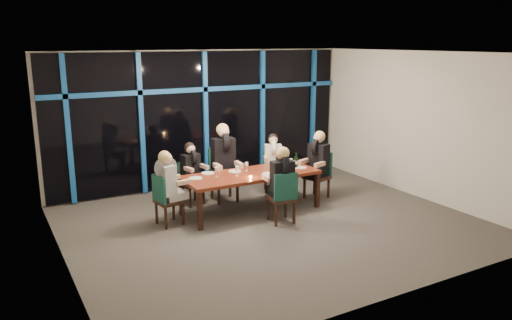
% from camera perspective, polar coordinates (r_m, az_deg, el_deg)
% --- Properties ---
extents(room, '(7.04, 7.00, 3.02)m').
position_cam_1_polar(room, '(8.51, 1.98, 5.56)').
color(room, '#514C47').
rests_on(room, ground).
extents(window_wall, '(6.86, 0.43, 2.94)m').
position_cam_1_polar(window_wall, '(11.16, -5.83, 4.96)').
color(window_wall, black).
rests_on(window_wall, ground).
extents(dining_table, '(2.60, 1.00, 0.75)m').
position_cam_1_polar(dining_table, '(9.46, -0.59, -1.92)').
color(dining_table, maroon).
rests_on(dining_table, ground).
extents(chair_far_left, '(0.46, 0.46, 0.86)m').
position_cam_1_polar(chair_far_left, '(10.05, -7.56, -2.31)').
color(chair_far_left, black).
rests_on(chair_far_left, ground).
extents(chair_far_mid, '(0.54, 0.54, 1.08)m').
position_cam_1_polar(chair_far_mid, '(10.20, -3.84, -1.25)').
color(chair_far_mid, black).
rests_on(chair_far_mid, ground).
extents(chair_far_right, '(0.53, 0.53, 0.87)m').
position_cam_1_polar(chair_far_right, '(10.80, 1.91, -1.05)').
color(chair_far_right, black).
rests_on(chair_far_right, ground).
extents(chair_end_left, '(0.49, 0.49, 0.92)m').
position_cam_1_polar(chair_end_left, '(8.91, -10.38, -4.25)').
color(chair_end_left, black).
rests_on(chair_end_left, ground).
extents(chair_end_right, '(0.57, 0.57, 0.96)m').
position_cam_1_polar(chair_end_right, '(10.42, 7.25, -1.39)').
color(chair_end_right, black).
rests_on(chair_end_right, ground).
extents(chair_near_mid, '(0.50, 0.50, 0.95)m').
position_cam_1_polar(chair_near_mid, '(8.87, 3.12, -4.01)').
color(chair_near_mid, black).
rests_on(chair_near_mid, ground).
extents(diner_far_left, '(0.47, 0.57, 0.83)m').
position_cam_1_polar(diner_far_left, '(9.90, -7.39, -0.50)').
color(diner_far_left, black).
rests_on(diner_far_left, ground).
extents(diner_far_mid, '(0.56, 0.69, 1.05)m').
position_cam_1_polar(diner_far_mid, '(10.01, -3.69, 0.98)').
color(diner_far_mid, black).
rests_on(diner_far_mid, ground).
extents(diner_far_right, '(0.55, 0.59, 0.84)m').
position_cam_1_polar(diner_far_right, '(10.65, 1.97, 0.65)').
color(diner_far_right, white).
rests_on(diner_far_right, ground).
extents(diner_end_left, '(0.61, 0.50, 0.90)m').
position_cam_1_polar(diner_end_left, '(8.84, -10.03, -1.90)').
color(diner_end_left, black).
rests_on(diner_end_left, ground).
extents(diner_end_right, '(0.66, 0.57, 0.94)m').
position_cam_1_polar(diner_end_right, '(10.27, 7.05, 0.58)').
color(diner_end_right, black).
rests_on(diner_end_right, ground).
extents(diner_near_mid, '(0.51, 0.62, 0.93)m').
position_cam_1_polar(diner_near_mid, '(8.83, 2.93, -1.52)').
color(diner_near_mid, black).
rests_on(diner_near_mid, ground).
extents(plate_far_left, '(0.24, 0.24, 0.01)m').
position_cam_1_polar(plate_far_left, '(9.46, -5.53, -1.50)').
color(plate_far_left, white).
rests_on(plate_far_left, dining_table).
extents(plate_far_mid, '(0.24, 0.24, 0.01)m').
position_cam_1_polar(plate_far_mid, '(9.57, -2.46, -1.29)').
color(plate_far_mid, white).
rests_on(plate_far_mid, dining_table).
extents(plate_far_right, '(0.24, 0.24, 0.01)m').
position_cam_1_polar(plate_far_right, '(10.12, 2.34, -0.46)').
color(plate_far_right, white).
rests_on(plate_far_right, dining_table).
extents(plate_end_left, '(0.24, 0.24, 0.01)m').
position_cam_1_polar(plate_end_left, '(9.15, -6.90, -2.08)').
color(plate_end_left, white).
rests_on(plate_end_left, dining_table).
extents(plate_end_right, '(0.24, 0.24, 0.01)m').
position_cam_1_polar(plate_end_right, '(9.86, 5.14, -0.88)').
color(plate_end_right, white).
rests_on(plate_end_right, dining_table).
extents(plate_near_mid, '(0.24, 0.24, 0.01)m').
position_cam_1_polar(plate_near_mid, '(9.37, 1.47, -1.60)').
color(plate_near_mid, white).
rests_on(plate_near_mid, dining_table).
extents(wine_bottle, '(0.07, 0.07, 0.32)m').
position_cam_1_polar(wine_bottle, '(9.84, 4.60, -0.22)').
color(wine_bottle, black).
rests_on(wine_bottle, dining_table).
extents(water_pitcher, '(0.12, 0.11, 0.19)m').
position_cam_1_polar(water_pitcher, '(9.61, 4.13, -0.69)').
color(water_pitcher, silver).
rests_on(water_pitcher, dining_table).
extents(tea_light, '(0.05, 0.05, 0.03)m').
position_cam_1_polar(tea_light, '(9.14, -0.64, -1.93)').
color(tea_light, '#FFA24C').
rests_on(tea_light, dining_table).
extents(wine_glass_a, '(0.07, 0.07, 0.19)m').
position_cam_1_polar(wine_glass_a, '(9.23, -2.18, -1.02)').
color(wine_glass_a, white).
rests_on(wine_glass_a, dining_table).
extents(wine_glass_b, '(0.07, 0.07, 0.17)m').
position_cam_1_polar(wine_glass_b, '(9.59, -1.09, -0.53)').
color(wine_glass_b, silver).
rests_on(wine_glass_b, dining_table).
extents(wine_glass_c, '(0.07, 0.07, 0.18)m').
position_cam_1_polar(wine_glass_c, '(9.51, 2.28, -0.60)').
color(wine_glass_c, white).
rests_on(wine_glass_c, dining_table).
extents(wine_glass_d, '(0.07, 0.07, 0.19)m').
position_cam_1_polar(wine_glass_d, '(9.17, -4.51, -1.14)').
color(wine_glass_d, silver).
rests_on(wine_glass_d, dining_table).
extents(wine_glass_e, '(0.06, 0.06, 0.16)m').
position_cam_1_polar(wine_glass_e, '(9.94, 4.02, -0.09)').
color(wine_glass_e, silver).
rests_on(wine_glass_e, dining_table).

